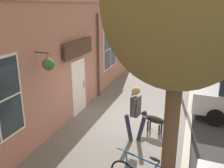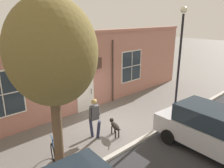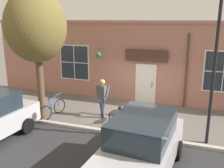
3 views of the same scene
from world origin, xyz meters
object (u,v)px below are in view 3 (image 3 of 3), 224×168
Objects in this scene: fire_hydrant at (10,105)px; pedestrian_walking at (102,94)px; parked_car_mid_block at (141,147)px; street_tree_by_curb at (36,28)px; dog_on_leash at (115,113)px; street_lamp at (217,46)px; leaning_bicycle at (53,109)px.

pedestrian_walking is at bearing 103.23° from fire_hydrant.
street_tree_by_curb is at bearing -116.78° from parked_car_mid_block.
parked_car_mid_block reaches higher than fire_hydrant.
pedestrian_walking is 3.99m from street_tree_by_curb.
dog_on_leash is 0.24× the size of parked_car_mid_block.
fire_hydrant is (0.59, -5.14, -0.05)m from dog_on_leash.
street_lamp is at bearing 76.05° from pedestrian_walking.
pedestrian_walking is 1.08m from dog_on_leash.
street_tree_by_curb is 6.46m from parked_car_mid_block.
pedestrian_walking is at bearing 109.24° from leaning_bicycle.
street_lamp is at bearing 90.85° from street_tree_by_curb.
street_tree_by_curb reaches higher than parked_car_mid_block.
fire_hydrant reaches higher than dog_on_leash.
street_lamp reaches higher than parked_car_mid_block.
dog_on_leash is 2.94m from leaning_bicycle.
fire_hydrant is at bearing -83.49° from dog_on_leash.
parked_car_mid_block is at bearing -35.15° from street_lamp.
parked_car_mid_block reaches higher than leaning_bicycle.
street_tree_by_curb is 3.24× the size of leaning_bicycle.
street_tree_by_curb reaches higher than dog_on_leash.
pedestrian_walking is 0.32× the size of street_tree_by_curb.
leaning_bicycle is at bearing 97.04° from fire_hydrant.
pedestrian_walking is 1.03× the size of leaning_bicycle.
street_tree_by_curb is 1.02× the size of street_lamp.
parked_car_mid_block is (3.01, 4.81, 0.50)m from leaning_bicycle.
street_tree_by_curb is (0.78, -3.15, 3.57)m from dog_on_leash.
leaning_bicycle reaches higher than dog_on_leash.
street_lamp is 9.43m from fire_hydrant.
pedestrian_walking is at bearing -103.95° from street_lamp.
leaning_bicycle is 2.23m from fire_hydrant.
street_lamp is at bearing 79.77° from dog_on_leash.
pedestrian_walking is 0.32× the size of street_lamp.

